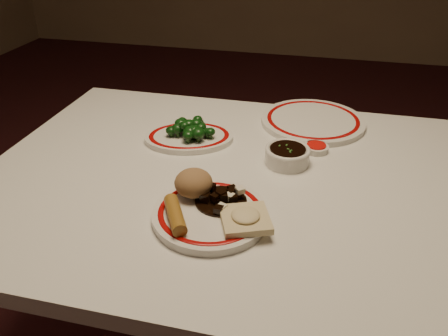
% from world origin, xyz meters
% --- Properties ---
extents(dining_table, '(1.20, 0.90, 0.75)m').
position_xyz_m(dining_table, '(0.00, 0.00, 0.66)').
color(dining_table, white).
rests_on(dining_table, ground).
extents(main_plate, '(0.30, 0.30, 0.02)m').
position_xyz_m(main_plate, '(-0.01, -0.17, 0.76)').
color(main_plate, silver).
rests_on(main_plate, dining_table).
extents(rice_mound, '(0.08, 0.08, 0.06)m').
position_xyz_m(rice_mound, '(-0.06, -0.13, 0.80)').
color(rice_mound, '#936B45').
rests_on(rice_mound, main_plate).
extents(spring_roll, '(0.08, 0.11, 0.03)m').
position_xyz_m(spring_roll, '(-0.07, -0.22, 0.78)').
color(spring_roll, olive).
rests_on(spring_roll, main_plate).
extents(fried_wonton, '(0.12, 0.12, 0.03)m').
position_xyz_m(fried_wonton, '(0.07, -0.19, 0.78)').
color(fried_wonton, beige).
rests_on(fried_wonton, main_plate).
extents(stirfry_heap, '(0.11, 0.11, 0.03)m').
position_xyz_m(stirfry_heap, '(0.01, -0.14, 0.78)').
color(stirfry_heap, black).
rests_on(stirfry_heap, main_plate).
extents(broccoli_plate, '(0.28, 0.26, 0.02)m').
position_xyz_m(broccoli_plate, '(-0.15, 0.15, 0.76)').
color(broccoli_plate, silver).
rests_on(broccoli_plate, dining_table).
extents(broccoli_pile, '(0.13, 0.12, 0.05)m').
position_xyz_m(broccoli_pile, '(-0.15, 0.15, 0.79)').
color(broccoli_pile, '#23471C').
rests_on(broccoli_pile, broccoli_plate).
extents(soy_bowl, '(0.11, 0.11, 0.04)m').
position_xyz_m(soy_bowl, '(0.12, 0.08, 0.77)').
color(soy_bowl, silver).
rests_on(soy_bowl, dining_table).
extents(sweet_sour_dish, '(0.06, 0.06, 0.02)m').
position_xyz_m(sweet_sour_dish, '(0.19, 0.16, 0.76)').
color(sweet_sour_dish, silver).
rests_on(sweet_sour_dish, dining_table).
extents(mustard_dish, '(0.06, 0.06, 0.02)m').
position_xyz_m(mustard_dish, '(0.13, 0.12, 0.76)').
color(mustard_dish, silver).
rests_on(mustard_dish, dining_table).
extents(far_plate, '(0.40, 0.40, 0.02)m').
position_xyz_m(far_plate, '(0.17, 0.33, 0.76)').
color(far_plate, silver).
rests_on(far_plate, dining_table).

